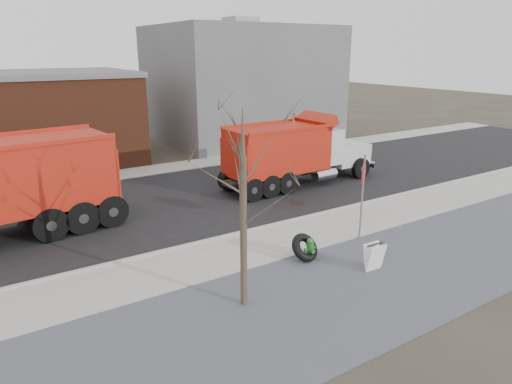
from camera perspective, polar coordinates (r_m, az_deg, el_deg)
ground at (r=15.83m, az=3.61°, el=-6.48°), size 120.00×120.00×0.00m
gravel_verge at (r=13.46m, az=12.57°, el=-11.38°), size 60.00×5.00×0.03m
sidewalk at (r=16.00m, az=3.09°, el=-6.08°), size 60.00×2.50×0.06m
curb at (r=16.98m, az=0.54°, el=-4.54°), size 60.00×0.15×0.11m
road at (r=20.91m, az=-6.57°, el=-0.52°), size 60.00×9.40×0.02m
far_sidewalk at (r=25.96m, az=-12.14°, el=2.79°), size 60.00×2.00×0.06m
building_grey at (r=34.57m, az=-1.84°, el=13.39°), size 12.00×10.00×8.00m
bare_tree at (r=10.99m, az=-1.63°, el=0.99°), size 3.20×3.20×5.20m
fire_hydrant at (r=14.61m, az=6.75°, el=-7.22°), size 0.42×0.41×0.75m
truck_tire at (r=14.58m, az=6.10°, el=-6.92°), size 1.10×0.98×0.91m
stop_sign at (r=15.87m, az=13.24°, el=1.06°), size 0.68×0.52×3.05m
sandwich_board at (r=14.24m, az=14.55°, el=-7.87°), size 0.63×0.41×0.86m
dump_truck_red_a at (r=22.22m, az=4.86°, el=5.17°), size 8.40×2.56×3.38m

